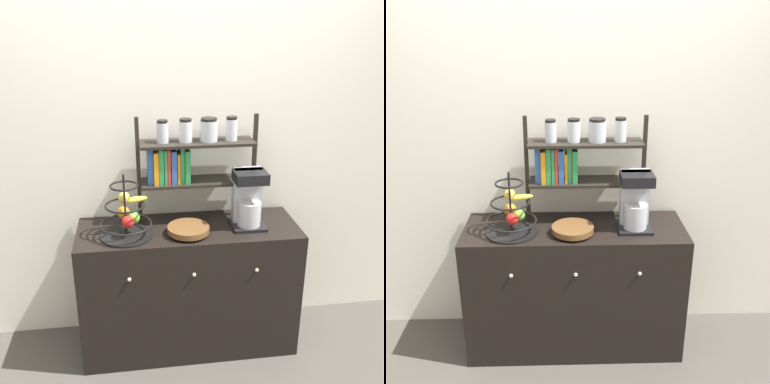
# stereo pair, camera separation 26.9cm
# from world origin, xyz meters

# --- Properties ---
(ground_plane) EXTENTS (12.00, 12.00, 0.00)m
(ground_plane) POSITION_xyz_m (0.00, 0.00, 0.00)
(ground_plane) COLOR #47423D
(wall_back) EXTENTS (7.00, 0.05, 2.60)m
(wall_back) POSITION_xyz_m (0.00, 0.52, 1.30)
(wall_back) COLOR silver
(wall_back) RESTS_ON ground_plane
(sideboard) EXTENTS (1.37, 0.50, 0.86)m
(sideboard) POSITION_xyz_m (0.00, 0.24, 0.43)
(sideboard) COLOR black
(sideboard) RESTS_ON ground_plane
(coffee_maker) EXTENTS (0.20, 0.20, 0.36)m
(coffee_maker) POSITION_xyz_m (0.37, 0.23, 1.03)
(coffee_maker) COLOR black
(coffee_maker) RESTS_ON sideboard
(fruit_stand) EXTENTS (0.31, 0.31, 0.39)m
(fruit_stand) POSITION_xyz_m (-0.37, 0.18, 0.98)
(fruit_stand) COLOR black
(fruit_stand) RESTS_ON sideboard
(wooden_bowl) EXTENTS (0.25, 0.25, 0.05)m
(wooden_bowl) POSITION_xyz_m (-0.01, 0.15, 0.89)
(wooden_bowl) COLOR brown
(wooden_bowl) RESTS_ON sideboard
(shelf_hutch) EXTENTS (0.75, 0.20, 0.67)m
(shelf_hutch) POSITION_xyz_m (-0.00, 0.37, 1.28)
(shelf_hutch) COLOR black
(shelf_hutch) RESTS_ON sideboard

